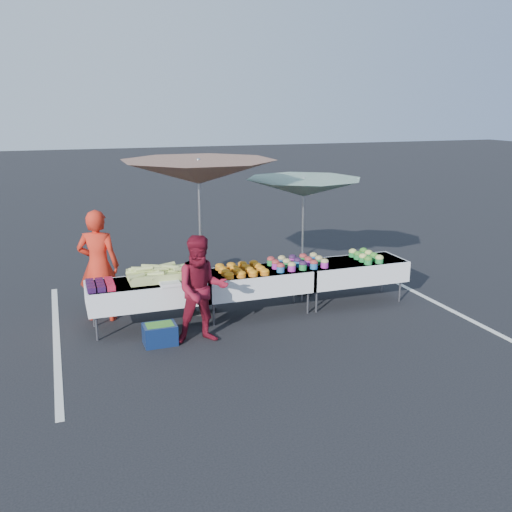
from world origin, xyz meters
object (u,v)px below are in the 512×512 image
object	(u,v)px
table_center	(256,280)
storage_bin	(160,334)
table_right	(352,270)
customer	(202,290)
umbrella_left	(199,173)
umbrella_right	(304,188)
vendor	(98,266)
table_left	(148,292)

from	to	relation	value
table_center	storage_bin	bearing A→B (deg)	-157.20
table_right	storage_bin	bearing A→B (deg)	-168.26
customer	umbrella_left	size ratio (longest dim) A/B	0.49
umbrella_right	storage_bin	size ratio (longest dim) A/B	5.04
table_center	umbrella_right	world-z (taller)	umbrella_right
umbrella_right	table_center	bearing A→B (deg)	-147.28
vendor	umbrella_left	distance (m)	2.19
vendor	umbrella_left	size ratio (longest dim) A/B	0.55
table_left	customer	bearing A→B (deg)	-52.19
table_left	vendor	bearing A→B (deg)	138.45
table_right	storage_bin	xyz separation A→B (m)	(-3.56, -0.74, -0.42)
customer	umbrella_left	bearing A→B (deg)	81.87
table_center	customer	bearing A→B (deg)	-143.37
vendor	customer	size ratio (longest dim) A/B	1.13
table_left	table_right	distance (m)	3.60
vendor	table_center	bearing A→B (deg)	-172.08
umbrella_right	storage_bin	xyz separation A→B (m)	(-2.94, -1.50, -1.80)
table_center	customer	size ratio (longest dim) A/B	1.15
table_center	vendor	distance (m)	2.57
customer	umbrella_left	xyz separation A→B (m)	(0.31, 1.25, 1.54)
table_left	storage_bin	size ratio (longest dim) A/B	3.87
table_left	umbrella_left	world-z (taller)	umbrella_left
table_right	umbrella_left	size ratio (longest dim) A/B	0.56
table_right	table_center	bearing A→B (deg)	180.00
customer	umbrella_right	distance (m)	3.05
table_right	storage_bin	distance (m)	3.66
vendor	storage_bin	size ratio (longest dim) A/B	3.79
table_center	vendor	xyz separation A→B (m)	(-2.47, 0.60, 0.33)
table_left	storage_bin	world-z (taller)	table_left
umbrella_left	umbrella_right	world-z (taller)	umbrella_left
table_right	vendor	bearing A→B (deg)	172.05
umbrella_left	storage_bin	world-z (taller)	umbrella_left
table_left	umbrella_right	size ratio (longest dim) A/B	0.77
table_right	vendor	world-z (taller)	vendor
umbrella_left	table_center	bearing A→B (deg)	-25.65
table_right	umbrella_right	bearing A→B (deg)	129.47
customer	storage_bin	xyz separation A→B (m)	(-0.62, 0.11, -0.64)
table_center	customer	xyz separation A→B (m)	(-1.14, -0.85, 0.22)
storage_bin	vendor	bearing A→B (deg)	117.56
table_center	table_right	size ratio (longest dim) A/B	1.00
table_left	customer	xyz separation A→B (m)	(0.66, -0.85, 0.22)
umbrella_right	table_right	bearing A→B (deg)	-50.53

